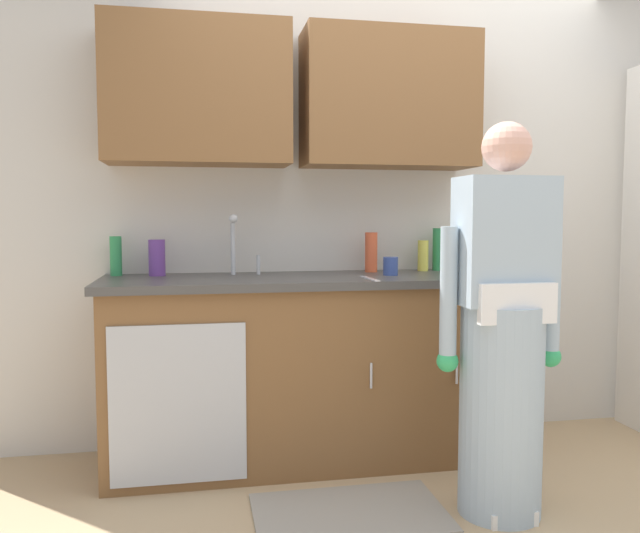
{
  "coord_description": "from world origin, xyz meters",
  "views": [
    {
      "loc": [
        -1.06,
        -2.46,
        1.24
      ],
      "look_at": [
        -0.48,
        0.55,
        1.0
      ],
      "focal_mm": 35.95,
      "sensor_mm": 36.0,
      "label": 1
    }
  ],
  "objects_px": {
    "sink": "(243,280)",
    "person_at_sink": "(502,350)",
    "bottle_cleaner_spray": "(371,252)",
    "knife_on_counter": "(370,279)",
    "bottle_dish_liquid": "(439,249)",
    "bottle_water_tall": "(157,258)",
    "cup_by_sink": "(391,266)",
    "bottle_soap": "(116,256)",
    "bottle_water_short": "(423,256)"
  },
  "relations": [
    {
      "from": "bottle_water_short",
      "to": "cup_by_sink",
      "type": "bearing_deg",
      "value": -139.24
    },
    {
      "from": "knife_on_counter",
      "to": "bottle_cleaner_spray",
      "type": "bearing_deg",
      "value": -18.74
    },
    {
      "from": "bottle_water_tall",
      "to": "sink",
      "type": "bearing_deg",
      "value": -21.22
    },
    {
      "from": "bottle_soap",
      "to": "bottle_dish_liquid",
      "type": "height_order",
      "value": "bottle_dish_liquid"
    },
    {
      "from": "bottle_soap",
      "to": "cup_by_sink",
      "type": "bearing_deg",
      "value": -9.84
    },
    {
      "from": "sink",
      "to": "knife_on_counter",
      "type": "xyz_separation_m",
      "value": [
        0.59,
        -0.22,
        0.02
      ]
    },
    {
      "from": "sink",
      "to": "knife_on_counter",
      "type": "relative_size",
      "value": 2.08
    },
    {
      "from": "bottle_cleaner_spray",
      "to": "cup_by_sink",
      "type": "bearing_deg",
      "value": -77.84
    },
    {
      "from": "knife_on_counter",
      "to": "bottle_water_tall",
      "type": "bearing_deg",
      "value": 66.85
    },
    {
      "from": "sink",
      "to": "bottle_dish_liquid",
      "type": "relative_size",
      "value": 2.13
    },
    {
      "from": "sink",
      "to": "bottle_water_short",
      "type": "bearing_deg",
      "value": 10.38
    },
    {
      "from": "bottle_water_tall",
      "to": "bottle_soap",
      "type": "xyz_separation_m",
      "value": [
        -0.2,
        0.04,
        0.01
      ]
    },
    {
      "from": "bottle_soap",
      "to": "cup_by_sink",
      "type": "relative_size",
      "value": 2.15
    },
    {
      "from": "bottle_cleaner_spray",
      "to": "knife_on_counter",
      "type": "xyz_separation_m",
      "value": [
        -0.11,
        -0.39,
        -0.1
      ]
    },
    {
      "from": "bottle_water_short",
      "to": "bottle_cleaner_spray",
      "type": "xyz_separation_m",
      "value": [
        -0.3,
        -0.01,
        0.02
      ]
    },
    {
      "from": "bottle_soap",
      "to": "bottle_water_short",
      "type": "distance_m",
      "value": 1.63
    },
    {
      "from": "bottle_water_short",
      "to": "bottle_water_tall",
      "type": "bearing_deg",
      "value": -179.17
    },
    {
      "from": "bottle_water_short",
      "to": "bottle_soap",
      "type": "bearing_deg",
      "value": 179.3
    },
    {
      "from": "sink",
      "to": "bottle_dish_liquid",
      "type": "distance_m",
      "value": 1.13
    },
    {
      "from": "bottle_cleaner_spray",
      "to": "person_at_sink",
      "type": "bearing_deg",
      "value": -71.96
    },
    {
      "from": "bottle_water_tall",
      "to": "bottle_water_short",
      "type": "relative_size",
      "value": 1.09
    },
    {
      "from": "bottle_dish_liquid",
      "to": "knife_on_counter",
      "type": "height_order",
      "value": "bottle_dish_liquid"
    },
    {
      "from": "sink",
      "to": "bottle_water_tall",
      "type": "distance_m",
      "value": 0.46
    },
    {
      "from": "bottle_water_tall",
      "to": "bottle_cleaner_spray",
      "type": "height_order",
      "value": "bottle_cleaner_spray"
    },
    {
      "from": "sink",
      "to": "bottle_cleaner_spray",
      "type": "distance_m",
      "value": 0.74
    },
    {
      "from": "cup_by_sink",
      "to": "knife_on_counter",
      "type": "relative_size",
      "value": 0.39
    },
    {
      "from": "bottle_water_tall",
      "to": "cup_by_sink",
      "type": "distance_m",
      "value": 1.19
    },
    {
      "from": "cup_by_sink",
      "to": "person_at_sink",
      "type": "bearing_deg",
      "value": -70.33
    },
    {
      "from": "knife_on_counter",
      "to": "bottle_dish_liquid",
      "type": "bearing_deg",
      "value": -52.93
    },
    {
      "from": "person_at_sink",
      "to": "bottle_dish_liquid",
      "type": "distance_m",
      "value": 1.03
    },
    {
      "from": "bottle_water_tall",
      "to": "bottle_water_short",
      "type": "distance_m",
      "value": 1.43
    },
    {
      "from": "sink",
      "to": "bottle_dish_liquid",
      "type": "height_order",
      "value": "sink"
    },
    {
      "from": "knife_on_counter",
      "to": "bottle_water_short",
      "type": "bearing_deg",
      "value": -48.22
    },
    {
      "from": "person_at_sink",
      "to": "bottle_cleaner_spray",
      "type": "height_order",
      "value": "person_at_sink"
    },
    {
      "from": "bottle_water_tall",
      "to": "bottle_cleaner_spray",
      "type": "relative_size",
      "value": 0.86
    },
    {
      "from": "sink",
      "to": "bottle_soap",
      "type": "distance_m",
      "value": 0.67
    },
    {
      "from": "bottle_water_tall",
      "to": "bottle_cleaner_spray",
      "type": "bearing_deg",
      "value": 0.56
    },
    {
      "from": "sink",
      "to": "bottle_water_short",
      "type": "height_order",
      "value": "sink"
    },
    {
      "from": "bottle_water_short",
      "to": "knife_on_counter",
      "type": "bearing_deg",
      "value": -135.77
    },
    {
      "from": "person_at_sink",
      "to": "bottle_water_tall",
      "type": "xyz_separation_m",
      "value": [
        -1.43,
        0.92,
        0.34
      ]
    },
    {
      "from": "bottle_water_tall",
      "to": "knife_on_counter",
      "type": "xyz_separation_m",
      "value": [
        1.01,
        -0.38,
        -0.09
      ]
    },
    {
      "from": "bottle_cleaner_spray",
      "to": "knife_on_counter",
      "type": "bearing_deg",
      "value": -106.29
    },
    {
      "from": "sink",
      "to": "person_at_sink",
      "type": "bearing_deg",
      "value": -36.9
    },
    {
      "from": "bottle_water_tall",
      "to": "bottle_soap",
      "type": "distance_m",
      "value": 0.21
    },
    {
      "from": "bottle_water_tall",
      "to": "bottle_dish_liquid",
      "type": "height_order",
      "value": "bottle_dish_liquid"
    },
    {
      "from": "bottle_water_short",
      "to": "person_at_sink",
      "type": "bearing_deg",
      "value": -89.72
    },
    {
      "from": "bottle_dish_liquid",
      "to": "cup_by_sink",
      "type": "bearing_deg",
      "value": -145.86
    },
    {
      "from": "person_at_sink",
      "to": "bottle_dish_liquid",
      "type": "relative_size",
      "value": 6.89
    },
    {
      "from": "bottle_cleaner_spray",
      "to": "cup_by_sink",
      "type": "distance_m",
      "value": 0.22
    },
    {
      "from": "bottle_dish_liquid",
      "to": "knife_on_counter",
      "type": "bearing_deg",
      "value": -140.47
    }
  ]
}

